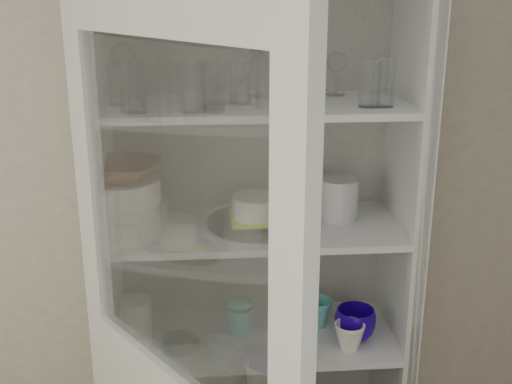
% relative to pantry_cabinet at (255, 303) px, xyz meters
% --- Properties ---
extents(wall_back, '(3.60, 0.02, 2.60)m').
position_rel_pantry_cabinet_xyz_m(wall_back, '(-0.20, 0.16, 0.36)').
color(wall_back, '#ADA598').
rests_on(wall_back, ground).
extents(pantry_cabinet, '(1.00, 0.45, 2.10)m').
position_rel_pantry_cabinet_xyz_m(pantry_cabinet, '(0.00, 0.00, 0.00)').
color(pantry_cabinet, beige).
rests_on(pantry_cabinet, floor).
extents(tumbler_0, '(0.07, 0.07, 0.15)m').
position_rel_pantry_cabinet_xyz_m(tumbler_0, '(-0.36, -0.21, 0.79)').
color(tumbler_0, silver).
rests_on(tumbler_0, shelf_glass).
extents(tumbler_1, '(0.09, 0.09, 0.14)m').
position_rel_pantry_cabinet_xyz_m(tumbler_1, '(-0.19, -0.21, 0.79)').
color(tumbler_1, silver).
rests_on(tumbler_1, shelf_glass).
extents(tumbler_2, '(0.09, 0.09, 0.13)m').
position_rel_pantry_cabinet_xyz_m(tumbler_2, '(-0.13, -0.22, 0.79)').
color(tumbler_2, silver).
rests_on(tumbler_2, shelf_glass).
extents(tumbler_3, '(0.07, 0.07, 0.14)m').
position_rel_pantry_cabinet_xyz_m(tumbler_3, '(-0.15, -0.17, 0.79)').
color(tumbler_3, silver).
rests_on(tumbler_3, shelf_glass).
extents(tumbler_4, '(0.09, 0.09, 0.15)m').
position_rel_pantry_cabinet_xyz_m(tumbler_4, '(0.03, -0.22, 0.80)').
color(tumbler_4, silver).
rests_on(tumbler_4, shelf_glass).
extents(tumbler_5, '(0.08, 0.08, 0.14)m').
position_rel_pantry_cabinet_xyz_m(tumbler_5, '(0.37, -0.17, 0.79)').
color(tumbler_5, silver).
rests_on(tumbler_5, shelf_glass).
extents(tumbler_6, '(0.08, 0.08, 0.13)m').
position_rel_pantry_cabinet_xyz_m(tumbler_6, '(0.33, -0.17, 0.79)').
color(tumbler_6, silver).
rests_on(tumbler_6, shelf_glass).
extents(tumbler_7, '(0.07, 0.07, 0.13)m').
position_rel_pantry_cabinet_xyz_m(tumbler_7, '(-0.41, -0.08, 0.78)').
color(tumbler_7, silver).
rests_on(tumbler_7, shelf_glass).
extents(tumbler_8, '(0.08, 0.08, 0.14)m').
position_rel_pantry_cabinet_xyz_m(tumbler_8, '(-0.14, -0.09, 0.79)').
color(tumbler_8, silver).
rests_on(tumbler_8, shelf_glass).
extents(tumbler_9, '(0.07, 0.07, 0.13)m').
position_rel_pantry_cabinet_xyz_m(tumbler_9, '(-0.05, -0.09, 0.79)').
color(tumbler_9, silver).
rests_on(tumbler_9, shelf_glass).
extents(tumbler_10, '(0.06, 0.06, 0.13)m').
position_rel_pantry_cabinet_xyz_m(tumbler_10, '(-0.09, -0.07, 0.78)').
color(tumbler_10, silver).
rests_on(tumbler_10, shelf_glass).
extents(goblet_0, '(0.08, 0.08, 0.19)m').
position_rel_pantry_cabinet_xyz_m(goblet_0, '(-0.41, 0.06, 0.82)').
color(goblet_0, silver).
rests_on(goblet_0, shelf_glass).
extents(goblet_1, '(0.07, 0.07, 0.15)m').
position_rel_pantry_cabinet_xyz_m(goblet_1, '(0.02, 0.01, 0.80)').
color(goblet_1, silver).
rests_on(goblet_1, shelf_glass).
extents(goblet_2, '(0.07, 0.07, 0.17)m').
position_rel_pantry_cabinet_xyz_m(goblet_2, '(0.00, 0.03, 0.80)').
color(goblet_2, silver).
rests_on(goblet_2, shelf_glass).
extents(goblet_3, '(0.07, 0.07, 0.15)m').
position_rel_pantry_cabinet_xyz_m(goblet_3, '(0.27, 0.04, 0.80)').
color(goblet_3, silver).
rests_on(goblet_3, shelf_glass).
extents(plate_stack_front, '(0.22, 0.22, 0.11)m').
position_rel_pantry_cabinet_xyz_m(plate_stack_front, '(-0.41, -0.14, 0.38)').
color(plate_stack_front, white).
rests_on(plate_stack_front, shelf_plates).
extents(plate_stack_back, '(0.21, 0.21, 0.06)m').
position_rel_pantry_cabinet_xyz_m(plate_stack_back, '(-0.39, 0.07, 0.35)').
color(plate_stack_back, white).
rests_on(plate_stack_back, shelf_plates).
extents(cream_bowl, '(0.28, 0.28, 0.07)m').
position_rel_pantry_cabinet_xyz_m(cream_bowl, '(-0.41, -0.14, 0.47)').
color(cream_bowl, white).
rests_on(cream_bowl, plate_stack_front).
extents(terracotta_bowl, '(0.28, 0.28, 0.06)m').
position_rel_pantry_cabinet_xyz_m(terracotta_bowl, '(-0.41, -0.14, 0.53)').
color(terracotta_bowl, brown).
rests_on(terracotta_bowl, cream_bowl).
extents(glass_platter, '(0.33, 0.33, 0.02)m').
position_rel_pantry_cabinet_xyz_m(glass_platter, '(0.00, -0.07, 0.33)').
color(glass_platter, silver).
rests_on(glass_platter, shelf_plates).
extents(yellow_trivet, '(0.17, 0.17, 0.01)m').
position_rel_pantry_cabinet_xyz_m(yellow_trivet, '(0.00, -0.07, 0.34)').
color(yellow_trivet, yellow).
rests_on(yellow_trivet, glass_platter).
extents(white_ramekin, '(0.17, 0.17, 0.07)m').
position_rel_pantry_cabinet_xyz_m(white_ramekin, '(0.00, -0.07, 0.39)').
color(white_ramekin, white).
rests_on(white_ramekin, yellow_trivet).
extents(grey_bowl_stack, '(0.13, 0.13, 0.14)m').
position_rel_pantry_cabinet_xyz_m(grey_bowl_stack, '(0.28, -0.04, 0.39)').
color(grey_bowl_stack, '#BBBBBB').
rests_on(grey_bowl_stack, shelf_plates).
extents(mug_blue, '(0.16, 0.16, 0.11)m').
position_rel_pantry_cabinet_xyz_m(mug_blue, '(0.33, -0.13, -0.03)').
color(mug_blue, '#13098B').
rests_on(mug_blue, shelf_mugs).
extents(mug_teal, '(0.13, 0.13, 0.10)m').
position_rel_pantry_cabinet_xyz_m(mug_teal, '(0.22, -0.03, -0.03)').
color(mug_teal, teal).
rests_on(mug_teal, shelf_mugs).
extents(mug_white, '(0.12, 0.12, 0.09)m').
position_rel_pantry_cabinet_xyz_m(mug_white, '(0.30, -0.20, -0.03)').
color(mug_white, white).
rests_on(mug_white, shelf_mugs).
extents(teal_jar, '(0.09, 0.09, 0.11)m').
position_rel_pantry_cabinet_xyz_m(teal_jar, '(-0.06, -0.05, -0.03)').
color(teal_jar, teal).
rests_on(teal_jar, shelf_mugs).
extents(measuring_cups, '(0.11, 0.11, 0.04)m').
position_rel_pantry_cabinet_xyz_m(measuring_cups, '(-0.26, -0.15, -0.06)').
color(measuring_cups, beige).
rests_on(measuring_cups, shelf_mugs).
extents(white_canister, '(0.13, 0.13, 0.13)m').
position_rel_pantry_cabinet_xyz_m(white_canister, '(-0.41, -0.05, -0.01)').
color(white_canister, white).
rests_on(white_canister, shelf_mugs).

